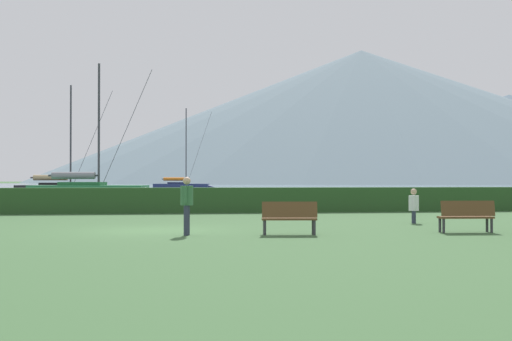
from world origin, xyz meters
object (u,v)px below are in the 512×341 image
(sailboat_slip_2, at_px, (64,191))
(person_standing_walker, at_px, (187,201))
(person_seated_viewer, at_px, (414,204))
(sailboat_slip_6, at_px, (91,192))
(sailboat_slip_3, at_px, (182,187))
(park_bench_under_tree, at_px, (289,216))
(park_bench_near_path, at_px, (466,215))

(sailboat_slip_2, xyz_separation_m, person_standing_walker, (8.48, -36.90, 0.30))
(person_seated_viewer, height_order, person_standing_walker, person_standing_walker)
(sailboat_slip_2, relative_size, sailboat_slip_6, 0.99)
(sailboat_slip_3, distance_m, park_bench_under_tree, 65.00)
(park_bench_near_path, relative_size, person_standing_walker, 0.99)
(park_bench_near_path, xyz_separation_m, park_bench_under_tree, (-5.36, -0.06, -0.00))
(sailboat_slip_3, height_order, sailboat_slip_6, sailboat_slip_3)
(park_bench_near_path, height_order, person_standing_walker, person_standing_walker)
(sailboat_slip_6, distance_m, person_standing_walker, 27.37)
(sailboat_slip_3, relative_size, park_bench_under_tree, 6.45)
(sailboat_slip_2, height_order, park_bench_near_path, sailboat_slip_2)
(park_bench_near_path, relative_size, person_seated_viewer, 1.31)
(sailboat_slip_2, distance_m, person_standing_walker, 37.86)
(sailboat_slip_3, height_order, park_bench_under_tree, sailboat_slip_3)
(person_standing_walker, bearing_deg, park_bench_near_path, 11.12)
(person_seated_viewer, xyz_separation_m, person_standing_walker, (-8.30, -4.14, 0.29))
(park_bench_near_path, bearing_deg, sailboat_slip_6, 120.94)
(park_bench_near_path, distance_m, person_seated_viewer, 4.34)
(sailboat_slip_6, height_order, park_bench_near_path, sailboat_slip_6)
(person_standing_walker, bearing_deg, sailboat_slip_3, 100.90)
(sailboat_slip_6, bearing_deg, sailboat_slip_2, 117.93)
(sailboat_slip_3, xyz_separation_m, person_standing_walker, (-1.84, -64.73, 0.32))
(sailboat_slip_6, height_order, person_standing_walker, sailboat_slip_6)
(sailboat_slip_2, bearing_deg, sailboat_slip_6, -66.90)
(sailboat_slip_2, xyz_separation_m, sailboat_slip_3, (10.32, 27.83, -0.02))
(sailboat_slip_3, relative_size, sailboat_slip_6, 1.12)
(sailboat_slip_2, relative_size, park_bench_under_tree, 5.71)
(sailboat_slip_2, distance_m, park_bench_near_path, 40.70)
(sailboat_slip_6, bearing_deg, park_bench_near_path, -52.50)
(sailboat_slip_3, xyz_separation_m, person_seated_viewer, (6.46, -60.59, 0.03))
(person_seated_viewer, relative_size, person_standing_walker, 0.76)
(park_bench_under_tree, height_order, person_standing_walker, person_standing_walker)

